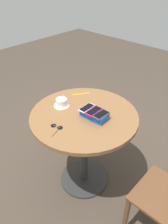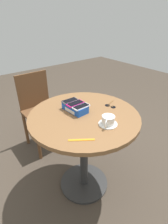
{
  "view_description": "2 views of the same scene",
  "coord_description": "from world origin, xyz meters",
  "px_view_note": "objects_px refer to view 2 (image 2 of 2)",
  "views": [
    {
      "loc": [
        -0.94,
        1.0,
        1.76
      ],
      "look_at": [
        0.0,
        0.0,
        0.8
      ],
      "focal_mm": 35.0,
      "sensor_mm": 36.0,
      "label": 1
    },
    {
      "loc": [
        0.89,
        -0.71,
        1.45
      ],
      "look_at": [
        0.0,
        0.0,
        0.8
      ],
      "focal_mm": 28.0,
      "sensor_mm": 36.0,
      "label": 2
    }
  ],
  "objects_px": {
    "phone_magenta": "(75,103)",
    "saucer": "(108,124)",
    "phone_white": "(81,107)",
    "round_table": "(84,132)",
    "lanyard_strap": "(81,140)",
    "coffee_cup": "(108,120)",
    "sunglasses": "(110,106)",
    "chair_near_window": "(40,110)",
    "phone_box": "(75,107)",
    "phone_gray": "(70,101)"
  },
  "relations": [
    {
      "from": "saucer",
      "to": "sunglasses",
      "type": "relative_size",
      "value": 1.07
    },
    {
      "from": "saucer",
      "to": "lanyard_strap",
      "type": "distance_m",
      "value": 0.25
    },
    {
      "from": "sunglasses",
      "to": "phone_box",
      "type": "bearing_deg",
      "value": -112.99
    },
    {
      "from": "phone_box",
      "to": "phone_gray",
      "type": "xyz_separation_m",
      "value": [
        -0.07,
        0.0,
        0.03
      ]
    },
    {
      "from": "phone_magenta",
      "to": "phone_white",
      "type": "xyz_separation_m",
      "value": [
        0.07,
        0.0,
        -0.0
      ]
    },
    {
      "from": "lanyard_strap",
      "to": "coffee_cup",
      "type": "bearing_deg",
      "value": 94.37
    },
    {
      "from": "round_table",
      "to": "lanyard_strap",
      "type": "bearing_deg",
      "value": -41.38
    },
    {
      "from": "phone_white",
      "to": "chair_near_window",
      "type": "relative_size",
      "value": 0.15
    },
    {
      "from": "round_table",
      "to": "chair_near_window",
      "type": "distance_m",
      "value": 0.82
    },
    {
      "from": "saucer",
      "to": "chair_near_window",
      "type": "distance_m",
      "value": 1.07
    },
    {
      "from": "phone_box",
      "to": "phone_gray",
      "type": "relative_size",
      "value": 1.64
    },
    {
      "from": "phone_white",
      "to": "sunglasses",
      "type": "distance_m",
      "value": 0.28
    },
    {
      "from": "coffee_cup",
      "to": "sunglasses",
      "type": "distance_m",
      "value": 0.28
    },
    {
      "from": "round_table",
      "to": "phone_magenta",
      "type": "relative_size",
      "value": 6.07
    },
    {
      "from": "lanyard_strap",
      "to": "sunglasses",
      "type": "relative_size",
      "value": 1.33
    },
    {
      "from": "lanyard_strap",
      "to": "chair_near_window",
      "type": "distance_m",
      "value": 1.1
    },
    {
      "from": "coffee_cup",
      "to": "sunglasses",
      "type": "relative_size",
      "value": 0.94
    },
    {
      "from": "phone_white",
      "to": "chair_near_window",
      "type": "xyz_separation_m",
      "value": [
        -0.79,
        0.0,
        -0.38
      ]
    },
    {
      "from": "round_table",
      "to": "chair_near_window",
      "type": "relative_size",
      "value": 0.96
    },
    {
      "from": "lanyard_strap",
      "to": "sunglasses",
      "type": "height_order",
      "value": "sunglasses"
    },
    {
      "from": "chair_near_window",
      "to": "phone_box",
      "type": "bearing_deg",
      "value": -1.1
    },
    {
      "from": "phone_gray",
      "to": "chair_near_window",
      "type": "height_order",
      "value": "chair_near_window"
    },
    {
      "from": "round_table",
      "to": "saucer",
      "type": "xyz_separation_m",
      "value": [
        0.21,
        0.04,
        0.17
      ]
    },
    {
      "from": "phone_white",
      "to": "saucer",
      "type": "relative_size",
      "value": 1.03
    },
    {
      "from": "sunglasses",
      "to": "chair_near_window",
      "type": "distance_m",
      "value": 0.93
    },
    {
      "from": "phone_white",
      "to": "coffee_cup",
      "type": "relative_size",
      "value": 1.18
    },
    {
      "from": "phone_magenta",
      "to": "chair_near_window",
      "type": "height_order",
      "value": "chair_near_window"
    },
    {
      "from": "round_table",
      "to": "phone_white",
      "type": "relative_size",
      "value": 6.28
    },
    {
      "from": "round_table",
      "to": "lanyard_strap",
      "type": "relative_size",
      "value": 5.23
    },
    {
      "from": "phone_magenta",
      "to": "saucer",
      "type": "height_order",
      "value": "phone_magenta"
    },
    {
      "from": "saucer",
      "to": "phone_gray",
      "type": "bearing_deg",
      "value": -170.47
    },
    {
      "from": "phone_box",
      "to": "saucer",
      "type": "bearing_deg",
      "value": 11.82
    },
    {
      "from": "phone_gray",
      "to": "phone_white",
      "type": "relative_size",
      "value": 0.96
    },
    {
      "from": "phone_gray",
      "to": "phone_white",
      "type": "distance_m",
      "value": 0.14
    },
    {
      "from": "coffee_cup",
      "to": "chair_near_window",
      "type": "distance_m",
      "value": 1.08
    },
    {
      "from": "phone_box",
      "to": "phone_gray",
      "type": "distance_m",
      "value": 0.08
    },
    {
      "from": "phone_magenta",
      "to": "phone_white",
      "type": "distance_m",
      "value": 0.07
    },
    {
      "from": "phone_box",
      "to": "phone_magenta",
      "type": "height_order",
      "value": "phone_magenta"
    },
    {
      "from": "phone_magenta",
      "to": "chair_near_window",
      "type": "distance_m",
      "value": 0.81
    },
    {
      "from": "phone_box",
      "to": "sunglasses",
      "type": "height_order",
      "value": "phone_box"
    },
    {
      "from": "round_table",
      "to": "phone_box",
      "type": "bearing_deg",
      "value": -166.95
    },
    {
      "from": "chair_near_window",
      "to": "phone_white",
      "type": "bearing_deg",
      "value": -0.32
    },
    {
      "from": "phone_box",
      "to": "phone_magenta",
      "type": "bearing_deg",
      "value": 72.84
    },
    {
      "from": "coffee_cup",
      "to": "sunglasses",
      "type": "bearing_deg",
      "value": 130.43
    },
    {
      "from": "phone_magenta",
      "to": "chair_near_window",
      "type": "bearing_deg",
      "value": 179.26
    },
    {
      "from": "phone_magenta",
      "to": "saucer",
      "type": "bearing_deg",
      "value": 11.04
    },
    {
      "from": "phone_box",
      "to": "phone_gray",
      "type": "height_order",
      "value": "phone_gray"
    },
    {
      "from": "phone_magenta",
      "to": "phone_gray",
      "type": "bearing_deg",
      "value": -177.11
    },
    {
      "from": "lanyard_strap",
      "to": "phone_box",
      "type": "bearing_deg",
      "value": 150.1
    },
    {
      "from": "phone_gray",
      "to": "phone_magenta",
      "type": "relative_size",
      "value": 0.93
    }
  ]
}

